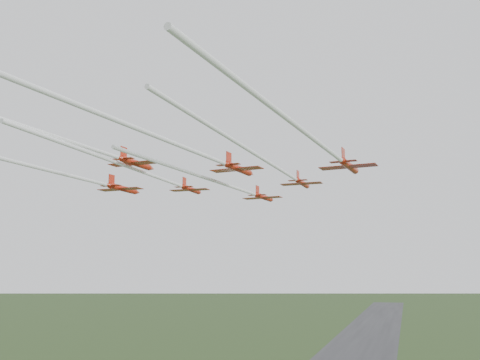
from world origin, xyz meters
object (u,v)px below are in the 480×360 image
(jet_lead, at_px, (235,188))
(jet_row3_left, at_px, (82,178))
(jet_row4_left, at_px, (87,147))
(jet_row2_left, at_px, (157,177))
(jet_row3_mid, at_px, (192,150))
(jet_row3_right, at_px, (324,146))
(jet_row2_right, at_px, (276,167))

(jet_lead, bearing_deg, jet_row3_left, -124.56)
(jet_row4_left, bearing_deg, jet_lead, 78.73)
(jet_row2_left, distance_m, jet_row3_left, 13.00)
(jet_row4_left, bearing_deg, jet_row3_mid, 45.51)
(jet_row3_mid, xyz_separation_m, jet_row3_right, (20.34, -2.31, -1.36))
(jet_row2_left, relative_size, jet_row3_mid, 0.91)
(jet_lead, height_order, jet_row4_left, jet_row4_left)
(jet_lead, distance_m, jet_row4_left, 37.06)
(jet_row4_left, bearing_deg, jet_row3_left, 131.16)
(jet_row2_left, bearing_deg, jet_row3_mid, -44.49)
(jet_row2_right, bearing_deg, jet_row3_right, -47.77)
(jet_lead, height_order, jet_row2_right, jet_row2_right)
(jet_row3_left, bearing_deg, jet_lead, 52.68)
(jet_row2_left, height_order, jet_row3_right, jet_row3_right)
(jet_row3_left, bearing_deg, jet_row3_right, -3.00)
(jet_row3_mid, distance_m, jet_row3_right, 20.52)
(jet_row2_left, relative_size, jet_row2_right, 0.92)
(jet_row3_left, distance_m, jet_row3_mid, 21.64)
(jet_row3_right, distance_m, jet_row4_left, 33.00)
(jet_row2_right, distance_m, jet_row3_right, 15.26)
(jet_lead, height_order, jet_row2_left, jet_row2_left)
(jet_lead, bearing_deg, jet_row3_mid, -80.07)
(jet_lead, height_order, jet_row3_mid, jet_row3_mid)
(jet_row3_left, bearing_deg, jet_row4_left, -49.64)
(jet_row3_mid, bearing_deg, jet_row3_left, 179.66)
(jet_row4_left, bearing_deg, jet_row2_left, 94.83)
(jet_row2_left, height_order, jet_row4_left, jet_row4_left)
(jet_lead, height_order, jet_row3_right, jet_row3_right)
(jet_row2_right, xyz_separation_m, jet_row3_right, (9.54, -11.90, 0.00))
(jet_row3_mid, relative_size, jet_row3_right, 1.07)
(jet_row3_mid, bearing_deg, jet_row4_left, -131.64)
(jet_row3_mid, height_order, jet_row4_left, jet_row3_mid)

